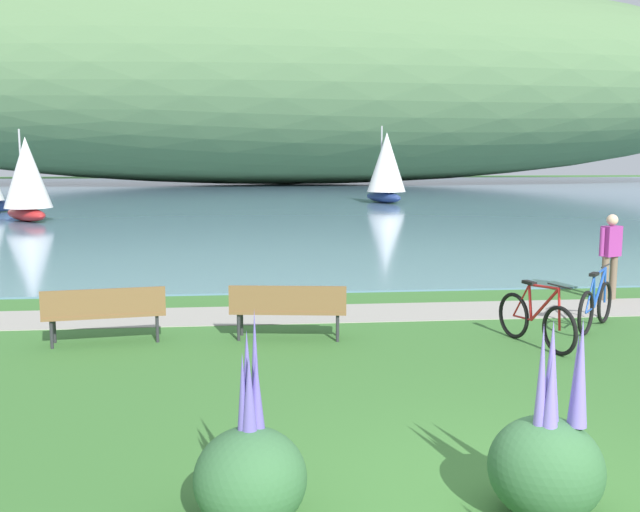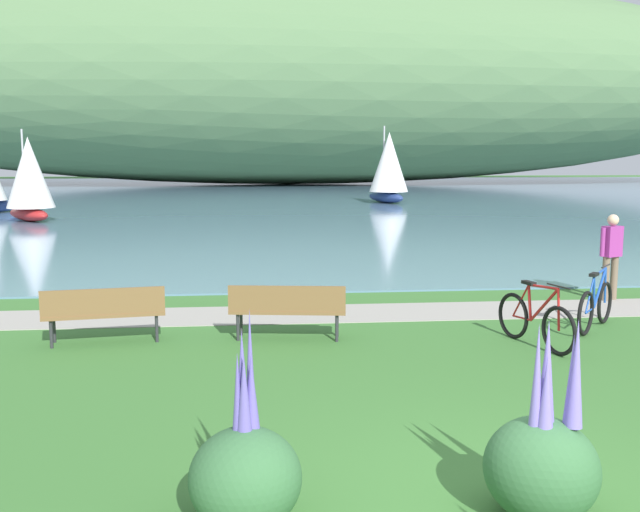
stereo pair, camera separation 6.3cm
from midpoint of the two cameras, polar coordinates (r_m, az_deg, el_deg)
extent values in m
plane|color=#3D7533|center=(6.23, 15.22, -19.28)|extent=(200.00, 200.00, 0.00)
cube|color=#5B7F9E|center=(54.54, -3.25, 5.04)|extent=(180.00, 80.00, 0.04)
ellipsoid|color=#567A4C|center=(73.44, -2.74, 13.88)|extent=(106.21, 28.00, 20.66)
cube|color=#A39E93|center=(12.96, 3.79, -4.58)|extent=(60.00, 1.50, 0.01)
cube|color=brown|center=(11.08, -2.43, -4.39)|extent=(1.85, 0.72, 0.05)
cube|color=brown|center=(10.83, -2.53, -3.46)|extent=(1.79, 0.28, 0.40)
cylinder|color=#2D2D33|center=(11.38, -6.21, -5.26)|extent=(0.05, 0.05, 0.45)
cylinder|color=#2D2D33|center=(11.26, 1.55, -5.36)|extent=(0.05, 0.05, 0.45)
cylinder|color=#2D2D33|center=(11.06, -6.47, -5.65)|extent=(0.05, 0.05, 0.45)
cylinder|color=#2D2D33|center=(10.93, 1.52, -5.77)|extent=(0.05, 0.05, 0.45)
cube|color=brown|center=(11.32, -16.79, -4.46)|extent=(1.85, 0.73, 0.05)
cube|color=brown|center=(11.07, -16.89, -3.55)|extent=(1.79, 0.29, 0.40)
cylinder|color=#2D2D33|center=(11.60, -20.48, -5.46)|extent=(0.05, 0.05, 0.45)
cylinder|color=#2D2D33|center=(11.51, -12.88, -5.26)|extent=(0.05, 0.05, 0.45)
cylinder|color=#2D2D33|center=(11.28, -20.69, -5.85)|extent=(0.05, 0.05, 0.45)
cylinder|color=#2D2D33|center=(11.18, -12.86, -5.65)|extent=(0.05, 0.05, 0.45)
torus|color=black|center=(13.04, 22.08, -3.50)|extent=(0.53, 0.57, 0.72)
torus|color=black|center=(12.04, 20.75, -4.34)|extent=(0.53, 0.57, 0.72)
cylinder|color=#1E4CB2|center=(12.66, 21.74, -2.38)|extent=(0.44, 0.48, 0.61)
cylinder|color=#1E4CB2|center=(12.58, 21.76, -1.22)|extent=(0.48, 0.51, 0.09)
cylinder|color=#1E4CB2|center=(12.35, 21.33, -2.72)|extent=(0.12, 0.12, 0.54)
cylinder|color=#1E4CB2|center=(12.24, 21.04, -4.11)|extent=(0.31, 0.33, 0.05)
cylinder|color=#1E4CB2|center=(12.15, 21.04, -2.92)|extent=(0.27, 0.29, 0.56)
cylinder|color=#1E4CB2|center=(12.96, 22.12, -2.21)|extent=(0.08, 0.09, 0.60)
cube|color=black|center=(12.27, 21.34, -1.40)|extent=(0.24, 0.24, 0.05)
cylinder|color=black|center=(12.88, 22.17, -0.74)|extent=(0.34, 0.37, 0.02)
torus|color=black|center=(10.72, 18.84, -5.73)|extent=(0.26, 0.71, 0.72)
torus|color=black|center=(11.52, 15.44, -4.65)|extent=(0.26, 0.71, 0.72)
cylinder|color=red|center=(10.91, 17.76, -3.78)|extent=(0.21, 0.59, 0.61)
cylinder|color=red|center=(10.89, 17.68, -2.38)|extent=(0.22, 0.64, 0.09)
cylinder|color=red|center=(11.16, 16.69, -3.61)|extent=(0.08, 0.13, 0.54)
cylinder|color=red|center=(11.35, 16.09, -4.81)|extent=(0.15, 0.42, 0.05)
cylinder|color=red|center=(11.33, 16.02, -3.46)|extent=(0.13, 0.36, 0.56)
cylinder|color=red|center=(10.68, 18.82, -4.14)|extent=(0.06, 0.09, 0.60)
cube|color=black|center=(11.14, 16.62, -2.08)|extent=(0.16, 0.26, 0.05)
cylinder|color=black|center=(10.63, 18.82, -2.32)|extent=(0.16, 0.47, 0.02)
cylinder|color=#72604C|center=(15.04, 22.12, -1.72)|extent=(0.14, 0.14, 0.88)
cylinder|color=#72604C|center=(15.22, 22.70, -1.64)|extent=(0.14, 0.14, 0.88)
cube|color=#9E338C|center=(15.03, 22.56, 1.10)|extent=(0.44, 0.35, 0.60)
sphere|color=beige|center=(14.99, 22.64, 2.69)|extent=(0.22, 0.22, 0.22)
cylinder|color=#9E338C|center=(14.83, 21.92, 1.05)|extent=(0.09, 0.09, 0.56)
cylinder|color=#9E338C|center=(15.23, 23.18, 1.15)|extent=(0.09, 0.09, 0.56)
ellipsoid|color=#386B3D|center=(5.68, -5.70, -17.39)|extent=(0.87, 0.87, 0.78)
cylinder|color=#386B3D|center=(5.63, -5.88, -14.38)|extent=(0.02, 0.02, 0.12)
cone|color=#6B5BB7|center=(5.47, -5.95, -9.97)|extent=(0.13, 0.13, 0.79)
cylinder|color=#386B3D|center=(5.59, -6.25, -14.55)|extent=(0.02, 0.02, 0.12)
cone|color=#6B5BB7|center=(5.46, -6.31, -10.90)|extent=(0.09, 0.09, 0.63)
cylinder|color=#386B3D|center=(5.63, -5.17, -14.37)|extent=(0.02, 0.02, 0.12)
cone|color=#6B5BB7|center=(5.50, -5.22, -10.89)|extent=(0.13, 0.13, 0.60)
cylinder|color=#386B3D|center=(5.56, -5.74, -14.65)|extent=(0.02, 0.02, 0.12)
cone|color=#6B5BB7|center=(5.43, -5.80, -11.00)|extent=(0.12, 0.12, 0.63)
cylinder|color=#386B3D|center=(5.74, -5.25, -13.90)|extent=(0.02, 0.02, 0.12)
cone|color=#6B5BB7|center=(5.57, -5.32, -8.90)|extent=(0.09, 0.09, 0.93)
ellipsoid|color=#386B3D|center=(6.04, 17.67, -16.01)|extent=(0.89, 0.89, 0.81)
cylinder|color=#386B3D|center=(5.92, 17.89, -13.34)|extent=(0.02, 0.02, 0.12)
cone|color=#8470D1|center=(5.76, 18.10, -8.96)|extent=(0.15, 0.15, 0.82)
cylinder|color=#386B3D|center=(5.94, 19.98, -13.34)|extent=(0.02, 0.02, 0.12)
cone|color=#8470D1|center=(5.79, 20.21, -8.87)|extent=(0.13, 0.13, 0.85)
cylinder|color=#386B3D|center=(5.84, 17.19, -13.59)|extent=(0.02, 0.02, 0.12)
cone|color=#8470D1|center=(5.69, 17.39, -9.19)|extent=(0.10, 0.10, 0.82)
cylinder|color=#386B3D|center=(5.83, 17.92, -13.67)|extent=(0.02, 0.02, 0.12)
cone|color=#8470D1|center=(5.71, 18.07, -10.39)|extent=(0.13, 0.13, 0.58)
cylinder|color=#386B3D|center=(5.97, 19.73, -13.23)|extent=(0.02, 0.02, 0.12)
cone|color=#8470D1|center=(5.83, 19.93, -9.37)|extent=(0.11, 0.11, 0.72)
ellipsoid|color=navy|center=(43.57, 5.36, 4.75)|extent=(2.19, 4.10, 0.69)
cylinder|color=#B2B2B2|center=(43.78, 5.21, 7.81)|extent=(0.10, 0.10, 3.95)
cone|color=white|center=(43.18, 5.62, 7.54)|extent=(2.92, 2.92, 3.56)
ellipsoid|color=#B22323|center=(33.54, -22.36, 3.14)|extent=(2.86, 3.23, 0.59)
cylinder|color=#B2B2B2|center=(33.69, -22.71, 6.53)|extent=(0.08, 0.08, 3.38)
cone|color=white|center=(33.16, -22.32, 6.24)|extent=(2.82, 2.82, 3.05)
camera|label=1|loc=(0.03, -89.86, 0.02)|focal=39.74mm
camera|label=2|loc=(0.03, 90.14, -0.02)|focal=39.74mm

